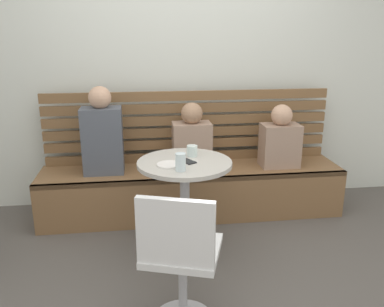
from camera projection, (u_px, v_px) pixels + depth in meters
The scene contains 13 objects.
ground at pixel (216, 293), 2.60m from camera, with size 8.00×8.00×0.00m, color #514C47.
back_wall at pixel (186, 51), 3.73m from camera, with size 5.20×0.10×2.90m, color silver.
booth_bench at pixel (192, 191), 3.67m from camera, with size 2.70×0.52×0.44m.
booth_backrest at pixel (189, 126), 3.74m from camera, with size 2.65×0.04×0.67m.
cafe_table at pixel (185, 190), 2.91m from camera, with size 0.68×0.68×0.74m.
white_chair at pixel (180, 257), 2.15m from camera, with size 0.51×0.51×0.85m.
person_adult at pixel (102, 135), 3.42m from camera, with size 0.34×0.22×0.76m.
person_child_left at pixel (192, 140), 3.56m from camera, with size 0.34×0.22×0.60m.
person_child_middle at pixel (280, 140), 3.61m from camera, with size 0.34×0.22×0.57m.
cup_glass_tall at pixel (181, 162), 2.64m from camera, with size 0.07×0.07×0.12m, color silver.
cup_glass_short at pixel (192, 151), 2.96m from camera, with size 0.08×0.08×0.08m, color silver.
plate_small at pixel (169, 165), 2.76m from camera, with size 0.17×0.17×0.01m, color white.
phone_on_table at pixel (187, 161), 2.84m from camera, with size 0.07×0.14×0.01m, color black.
Camera 1 is at (-0.45, -2.18, 1.63)m, focal length 37.42 mm.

